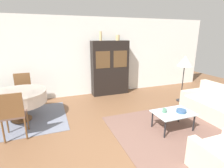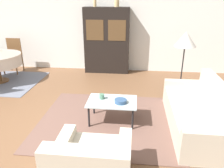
{
  "view_description": "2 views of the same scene",
  "coord_description": "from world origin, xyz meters",
  "px_view_note": "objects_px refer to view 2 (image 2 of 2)",
  "views": [
    {
      "loc": [
        -1.22,
        -2.42,
        2.09
      ],
      "look_at": [
        0.2,
        1.4,
        0.95
      ],
      "focal_mm": 28.0,
      "sensor_mm": 36.0,
      "label": 1
    },
    {
      "loc": [
        1.72,
        -3.06,
        2.17
      ],
      "look_at": [
        1.33,
        0.47,
        0.75
      ],
      "focal_mm": 35.0,
      "sensor_mm": 36.0,
      "label": 2
    }
  ],
  "objects_px": {
    "vase_tall": "(95,1)",
    "display_cabinet": "(107,41)",
    "dining_chair_far": "(13,53)",
    "couch": "(200,114)",
    "vase_short": "(117,3)",
    "armchair": "(91,166)",
    "coffee_table": "(112,103)",
    "cup": "(102,96)",
    "bowl": "(121,101)",
    "floor_lamp": "(185,41)"
  },
  "relations": [
    {
      "from": "cup",
      "to": "couch",
      "type": "bearing_deg",
      "value": -3.83
    },
    {
      "from": "armchair",
      "to": "vase_short",
      "type": "distance_m",
      "value": 4.75
    },
    {
      "from": "floor_lamp",
      "to": "couch",
      "type": "bearing_deg",
      "value": -86.38
    },
    {
      "from": "coffee_table",
      "to": "display_cabinet",
      "type": "xyz_separation_m",
      "value": [
        -0.47,
        2.91,
        0.58
      ]
    },
    {
      "from": "coffee_table",
      "to": "display_cabinet",
      "type": "relative_size",
      "value": 0.46
    },
    {
      "from": "coffee_table",
      "to": "vase_short",
      "type": "distance_m",
      "value": 3.35
    },
    {
      "from": "coffee_table",
      "to": "vase_tall",
      "type": "distance_m",
      "value": 3.46
    },
    {
      "from": "couch",
      "to": "armchair",
      "type": "xyz_separation_m",
      "value": [
        -1.65,
        -1.46,
        0.0
      ]
    },
    {
      "from": "dining_chair_far",
      "to": "cup",
      "type": "relative_size",
      "value": 10.69
    },
    {
      "from": "vase_short",
      "to": "cup",
      "type": "bearing_deg",
      "value": -90.27
    },
    {
      "from": "dining_chair_far",
      "to": "vase_short",
      "type": "height_order",
      "value": "vase_short"
    },
    {
      "from": "display_cabinet",
      "to": "vase_short",
      "type": "bearing_deg",
      "value": 0.18
    },
    {
      "from": "dining_chair_far",
      "to": "bowl",
      "type": "bearing_deg",
      "value": 142.57
    },
    {
      "from": "display_cabinet",
      "to": "vase_tall",
      "type": "height_order",
      "value": "vase_tall"
    },
    {
      "from": "dining_chair_far",
      "to": "couch",
      "type": "bearing_deg",
      "value": 151.54
    },
    {
      "from": "armchair",
      "to": "display_cabinet",
      "type": "relative_size",
      "value": 0.49
    },
    {
      "from": "armchair",
      "to": "display_cabinet",
      "type": "bearing_deg",
      "value": 94.99
    },
    {
      "from": "couch",
      "to": "bowl",
      "type": "xyz_separation_m",
      "value": [
        -1.4,
        -0.01,
        0.17
      ]
    },
    {
      "from": "armchair",
      "to": "display_cabinet",
      "type": "xyz_separation_m",
      "value": [
        -0.39,
        4.42,
        0.68
      ]
    },
    {
      "from": "display_cabinet",
      "to": "cup",
      "type": "bearing_deg",
      "value": -84.44
    },
    {
      "from": "couch",
      "to": "dining_chair_far",
      "type": "distance_m",
      "value": 5.54
    },
    {
      "from": "vase_tall",
      "to": "vase_short",
      "type": "xyz_separation_m",
      "value": [
        0.62,
        -0.0,
        -0.06
      ]
    },
    {
      "from": "couch",
      "to": "floor_lamp",
      "type": "bearing_deg",
      "value": 3.62
    },
    {
      "from": "dining_chair_far",
      "to": "vase_tall",
      "type": "xyz_separation_m",
      "value": [
        2.5,
        0.33,
        1.48
      ]
    },
    {
      "from": "cup",
      "to": "bowl",
      "type": "height_order",
      "value": "cup"
    },
    {
      "from": "vase_short",
      "to": "dining_chair_far",
      "type": "bearing_deg",
      "value": -174.02
    },
    {
      "from": "vase_tall",
      "to": "display_cabinet",
      "type": "bearing_deg",
      "value": -0.16
    },
    {
      "from": "cup",
      "to": "vase_tall",
      "type": "bearing_deg",
      "value": 102.04
    },
    {
      "from": "armchair",
      "to": "vase_tall",
      "type": "xyz_separation_m",
      "value": [
        -0.72,
        4.43,
        1.79
      ]
    },
    {
      "from": "floor_lamp",
      "to": "cup",
      "type": "height_order",
      "value": "floor_lamp"
    },
    {
      "from": "cup",
      "to": "bowl",
      "type": "xyz_separation_m",
      "value": [
        0.36,
        -0.13,
        -0.01
      ]
    },
    {
      "from": "dining_chair_far",
      "to": "coffee_table",
      "type": "bearing_deg",
      "value": 141.89
    },
    {
      "from": "armchair",
      "to": "coffee_table",
      "type": "distance_m",
      "value": 1.52
    },
    {
      "from": "coffee_table",
      "to": "cup",
      "type": "bearing_deg",
      "value": 159.89
    },
    {
      "from": "floor_lamp",
      "to": "bowl",
      "type": "distance_m",
      "value": 2.12
    },
    {
      "from": "armchair",
      "to": "display_cabinet",
      "type": "distance_m",
      "value": 4.49
    },
    {
      "from": "couch",
      "to": "vase_short",
      "type": "bearing_deg",
      "value": 30.46
    },
    {
      "from": "coffee_table",
      "to": "bowl",
      "type": "bearing_deg",
      "value": -20.45
    },
    {
      "from": "armchair",
      "to": "dining_chair_far",
      "type": "relative_size",
      "value": 0.92
    },
    {
      "from": "dining_chair_far",
      "to": "floor_lamp",
      "type": "bearing_deg",
      "value": 165.91
    },
    {
      "from": "coffee_table",
      "to": "dining_chair_far",
      "type": "xyz_separation_m",
      "value": [
        -3.3,
        2.59,
        0.21
      ]
    },
    {
      "from": "display_cabinet",
      "to": "dining_chair_far",
      "type": "distance_m",
      "value": 2.87
    },
    {
      "from": "couch",
      "to": "bowl",
      "type": "height_order",
      "value": "couch"
    },
    {
      "from": "bowl",
      "to": "vase_short",
      "type": "height_order",
      "value": "vase_short"
    },
    {
      "from": "armchair",
      "to": "vase_short",
      "type": "xyz_separation_m",
      "value": [
        -0.1,
        4.43,
        1.73
      ]
    },
    {
      "from": "couch",
      "to": "vase_tall",
      "type": "distance_m",
      "value": 4.19
    },
    {
      "from": "vase_tall",
      "to": "vase_short",
      "type": "distance_m",
      "value": 0.62
    },
    {
      "from": "couch",
      "to": "display_cabinet",
      "type": "height_order",
      "value": "display_cabinet"
    },
    {
      "from": "floor_lamp",
      "to": "vase_short",
      "type": "height_order",
      "value": "vase_short"
    },
    {
      "from": "display_cabinet",
      "to": "floor_lamp",
      "type": "relative_size",
      "value": 1.29
    }
  ]
}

